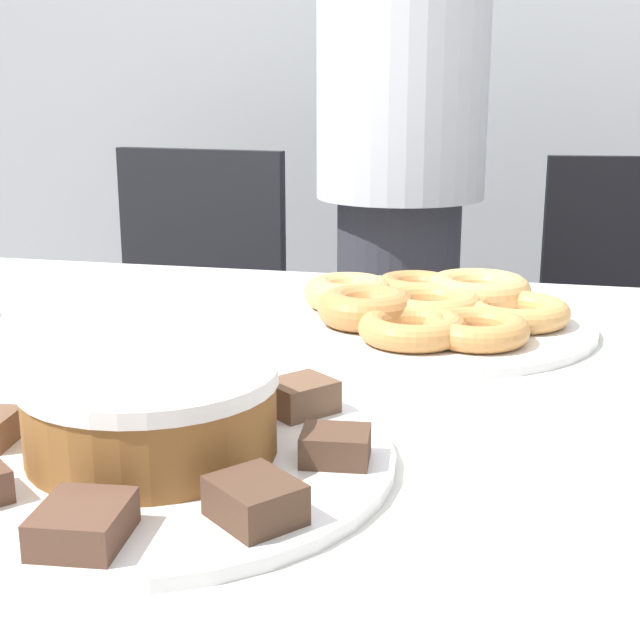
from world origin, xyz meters
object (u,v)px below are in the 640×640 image
at_px(plate_donuts, 426,324).
at_px(office_chair_left, 174,374).
at_px(frosted_cake, 152,410).
at_px(person_standing, 400,168).
at_px(plate_cake, 154,458).

bearing_deg(plate_donuts, office_chair_left, 130.85).
bearing_deg(frosted_cake, plate_donuts, 70.41).
distance_m(office_chair_left, frosted_cake, 1.29).
relative_size(person_standing, plate_cake, 4.63).
distance_m(person_standing, office_chair_left, 0.67).
bearing_deg(plate_cake, plate_donuts, 70.41).
distance_m(office_chair_left, plate_cake, 1.28).
bearing_deg(office_chair_left, frosted_cake, -60.94).
xyz_separation_m(office_chair_left, plate_donuts, (0.61, -0.71, 0.34)).
bearing_deg(plate_donuts, frosted_cake, -109.59).
height_order(office_chair_left, plate_cake, office_chair_left).
bearing_deg(person_standing, plate_donuts, -79.24).
xyz_separation_m(person_standing, plate_donuts, (0.13, -0.68, -0.12)).
relative_size(person_standing, office_chair_left, 1.85).
distance_m(plate_donuts, frosted_cake, 0.46).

